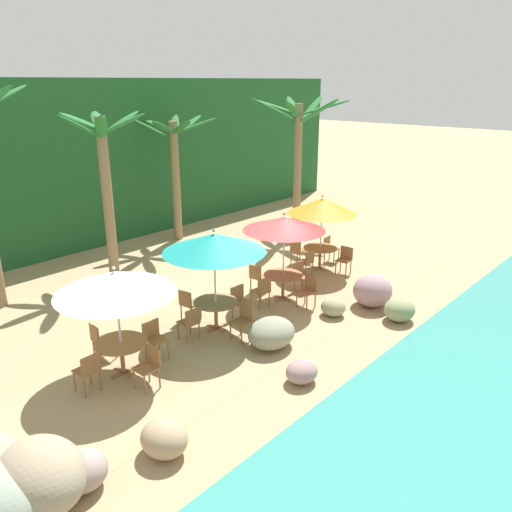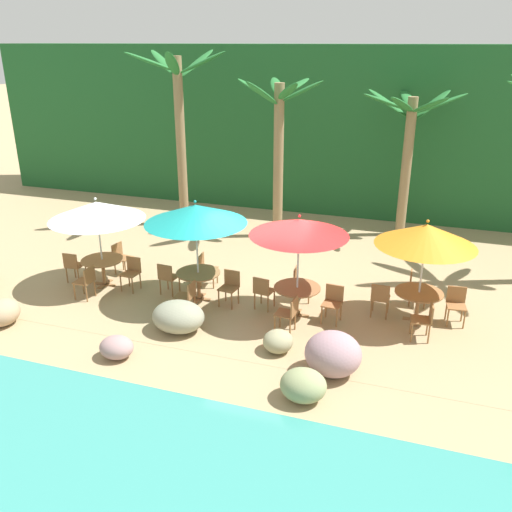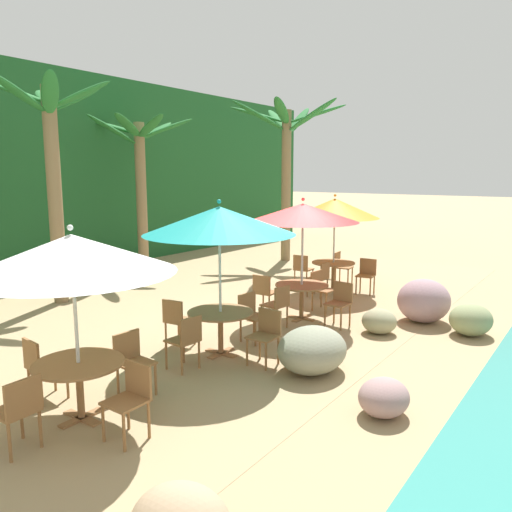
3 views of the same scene
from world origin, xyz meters
TOP-DOWN VIEW (x-y plane):
  - ground_plane at (0.00, 0.00)m, footprint 120.00×120.00m
  - terrace_deck at (0.00, 0.00)m, footprint 18.00×5.20m
  - foliage_backdrop at (0.00, 9.00)m, footprint 28.00×2.40m
  - rock_seawall at (-4.90, -2.36)m, footprint 11.16×3.36m
  - umbrella_white at (-4.42, -0.27)m, footprint 2.45×2.45m
  - dining_table_white at (-4.42, -0.27)m, footprint 1.10×1.10m
  - chair_white_seaward at (-3.56, -0.25)m, footprint 0.45×0.46m
  - chair_white_inland at (-4.40, 0.58)m, footprint 0.47×0.47m
  - chair_white_left at (-5.26, -0.39)m, footprint 0.43×0.44m
  - chair_white_right at (-4.34, -1.12)m, footprint 0.43×0.43m
  - umbrella_teal at (-1.66, -0.25)m, footprint 2.48×2.48m
  - dining_table_teal at (-1.66, -0.25)m, footprint 1.10×1.10m
  - chair_teal_seaward at (-0.80, -0.26)m, footprint 0.47×0.47m
  - chair_teal_inland at (-1.83, 0.58)m, footprint 0.47×0.46m
  - chair_teal_left at (-2.51, -0.27)m, footprint 0.45×0.46m
  - chair_teal_right at (-1.56, -1.10)m, footprint 0.43×0.42m
  - umbrella_red at (0.91, -0.32)m, footprint 2.27×2.27m
  - dining_table_red at (0.91, -0.32)m, footprint 1.10×1.10m
  - chair_red_seaward at (1.76, -0.30)m, footprint 0.45×0.46m
  - chair_red_inland at (0.76, 0.52)m, footprint 0.45×0.45m
  - chair_red_left at (0.05, -0.29)m, footprint 0.48×0.48m
  - chair_red_right at (0.95, -1.18)m, footprint 0.45×0.44m
  - umbrella_orange at (3.63, 0.32)m, footprint 2.24×2.24m
  - dining_table_orange at (3.63, 0.32)m, footprint 1.10×1.10m
  - chair_orange_seaward at (4.46, 0.50)m, footprint 0.47×0.47m
  - chair_orange_inland at (3.51, 1.17)m, footprint 0.44×0.44m
  - chair_orange_left at (2.78, 0.22)m, footprint 0.42×0.43m
  - chair_orange_right at (3.83, -0.51)m, footprint 0.48×0.47m
  - palm_tree_second at (-1.14, 5.01)m, footprint 2.76×2.63m
  - palm_tree_third at (2.74, 6.45)m, footprint 3.16×3.22m
  - palm_tree_fourth at (6.79, 3.75)m, footprint 3.77×3.82m

SIDE VIEW (x-z plane):
  - ground_plane at x=0.00m, z-range 0.00..0.00m
  - terrace_deck at x=0.00m, z-range 0.00..0.01m
  - rock_seawall at x=-4.90m, z-range -0.10..0.94m
  - chair_white_seaward at x=-3.56m, z-range 0.08..0.95m
  - chair_white_inland at x=-4.40m, z-range 0.08..0.95m
  - chair_white_left at x=-5.26m, z-range 0.08..0.95m
  - chair_white_right at x=-4.34m, z-range 0.08..0.95m
  - chair_teal_seaward at x=-0.80m, z-range 0.08..0.95m
  - chair_teal_inland at x=-1.83m, z-range 0.08..0.95m
  - chair_teal_left at x=-2.51m, z-range 0.08..0.95m
  - chair_teal_right at x=-1.56m, z-range 0.08..0.95m
  - chair_red_seaward at x=1.76m, z-range 0.08..0.95m
  - chair_red_inland at x=0.76m, z-range 0.08..0.95m
  - chair_red_left at x=0.05m, z-range 0.08..0.95m
  - chair_red_right at x=0.95m, z-range 0.08..0.95m
  - chair_orange_seaward at x=4.46m, z-range 0.08..0.95m
  - chair_orange_inland at x=3.51m, z-range 0.08..0.95m
  - chair_orange_left at x=2.78m, z-range 0.08..0.95m
  - chair_orange_right at x=3.83m, z-range 0.08..0.95m
  - dining_table_white at x=-4.42m, z-range 0.24..0.98m
  - dining_table_teal at x=-1.66m, z-range 0.24..0.98m
  - dining_table_red at x=0.91m, z-range 0.24..0.98m
  - dining_table_orange at x=3.63m, z-range 0.24..0.98m
  - umbrella_white at x=-4.42m, z-range 0.87..3.29m
  - umbrella_orange at x=3.63m, z-range 0.89..3.37m
  - umbrella_red at x=0.91m, z-range 0.96..3.48m
  - umbrella_teal at x=-1.66m, z-range 0.96..3.56m
  - foliage_backdrop at x=0.00m, z-range 0.00..6.00m
  - palm_tree_third at x=2.74m, z-range 0.97..5.67m
  - palm_tree_second at x=-1.14m, z-range 0.88..5.95m
  - palm_tree_fourth at x=6.79m, z-range 1.11..6.48m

